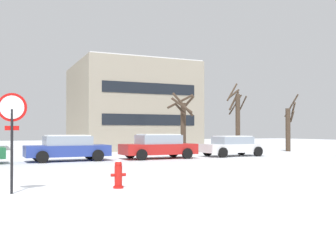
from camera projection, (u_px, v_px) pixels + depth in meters
ground_plane at (35, 181)px, 12.93m from camera, size 120.00×120.00×0.00m
road_surface at (27, 172)px, 15.98m from camera, size 80.00×8.69×0.00m
stop_sign at (12, 123)px, 10.40m from camera, size 0.75×0.18×2.66m
fire_hydrant at (118, 174)px, 11.40m from camera, size 0.44×0.30×0.83m
parked_car_blue at (68, 148)px, 21.75m from camera, size 4.59×2.13×1.45m
parked_car_red at (158, 146)px, 23.73m from camera, size 4.59×2.20×1.48m
parked_car_white at (233, 146)px, 26.02m from camera, size 4.30×2.15×1.35m
tree_far_right at (289, 127)px, 32.42m from camera, size 1.05×1.53×4.74m
tree_far_mid at (237, 118)px, 31.27m from camera, size 1.47×1.34×5.56m
tree_far_left at (183, 121)px, 28.47m from camera, size 2.31×2.36×4.46m
building_far_right at (130, 107)px, 37.17m from camera, size 10.16×10.53×7.88m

